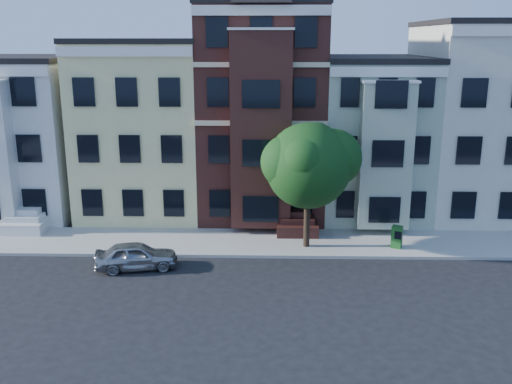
{
  "coord_description": "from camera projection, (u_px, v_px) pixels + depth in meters",
  "views": [
    {
      "loc": [
        0.45,
        -19.8,
        10.28
      ],
      "look_at": [
        -0.09,
        2.76,
        4.2
      ],
      "focal_mm": 40.0,
      "sensor_mm": 36.0,
      "label": 1
    }
  ],
  "objects": [
    {
      "name": "ground",
      "position": [
        257.0,
        317.0,
        21.79
      ],
      "size": [
        120.0,
        120.0,
        0.0
      ],
      "primitive_type": "plane",
      "color": "black"
    },
    {
      "name": "far_sidewalk",
      "position": [
        260.0,
        243.0,
        29.5
      ],
      "size": [
        60.0,
        4.0,
        0.15
      ],
      "primitive_type": "cube",
      "color": "#9E9B93",
      "rests_on": "ground"
    },
    {
      "name": "house_white",
      "position": [
        18.0,
        136.0,
        34.97
      ],
      "size": [
        8.0,
        9.0,
        9.0
      ],
      "primitive_type": "cube",
      "color": "silver",
      "rests_on": "ground"
    },
    {
      "name": "house_yellow",
      "position": [
        147.0,
        128.0,
        34.65
      ],
      "size": [
        7.0,
        9.0,
        10.0
      ],
      "primitive_type": "cube",
      "color": "#F3E698",
      "rests_on": "ground"
    },
    {
      "name": "house_brown",
      "position": [
        262.0,
        112.0,
        34.23
      ],
      "size": [
        7.0,
        9.0,
        12.0
      ],
      "primitive_type": "cube",
      "color": "#391915",
      "rests_on": "ground"
    },
    {
      "name": "house_green",
      "position": [
        369.0,
        137.0,
        34.47
      ],
      "size": [
        6.0,
        9.0,
        9.0
      ],
      "primitive_type": "cube",
      "color": "#9FAE95",
      "rests_on": "ground"
    },
    {
      "name": "house_cream",
      "position": [
        488.0,
        121.0,
        34.04
      ],
      "size": [
        8.0,
        9.0,
        11.0
      ],
      "primitive_type": "cube",
      "color": "beige",
      "rests_on": "ground"
    },
    {
      "name": "street_tree",
      "position": [
        308.0,
        171.0,
        27.79
      ],
      "size": [
        8.39,
        8.39,
        7.73
      ],
      "primitive_type": null,
      "rotation": [
        0.0,
        0.0,
        0.32
      ],
      "color": "#1A4717",
      "rests_on": "far_sidewalk"
    },
    {
      "name": "parked_car",
      "position": [
        136.0,
        256.0,
        26.18
      ],
      "size": [
        3.95,
        2.19,
        1.27
      ],
      "primitive_type": "imported",
      "rotation": [
        0.0,
        0.0,
        1.76
      ],
      "color": "#9D9EA3",
      "rests_on": "ground"
    },
    {
      "name": "newspaper_box",
      "position": [
        397.0,
        237.0,
        28.45
      ],
      "size": [
        0.64,
        0.61,
        1.12
      ],
      "primitive_type": "cube",
      "rotation": [
        0.0,
        0.0,
        -0.41
      ],
      "color": "#1D551F",
      "rests_on": "far_sidewalk"
    }
  ]
}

